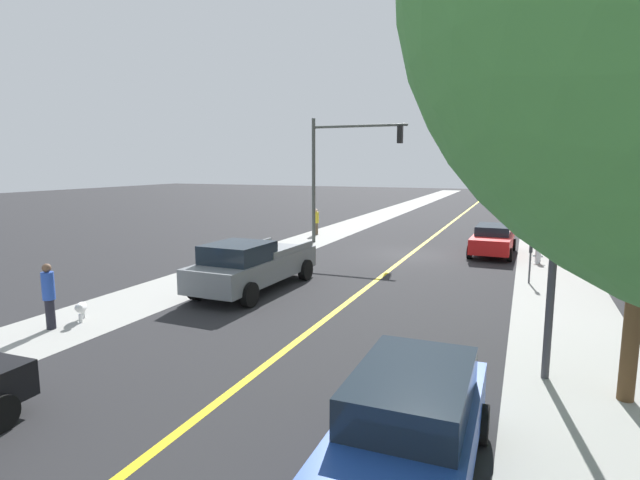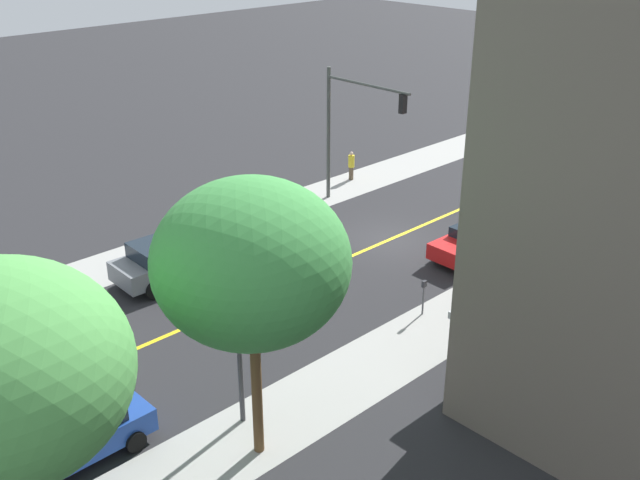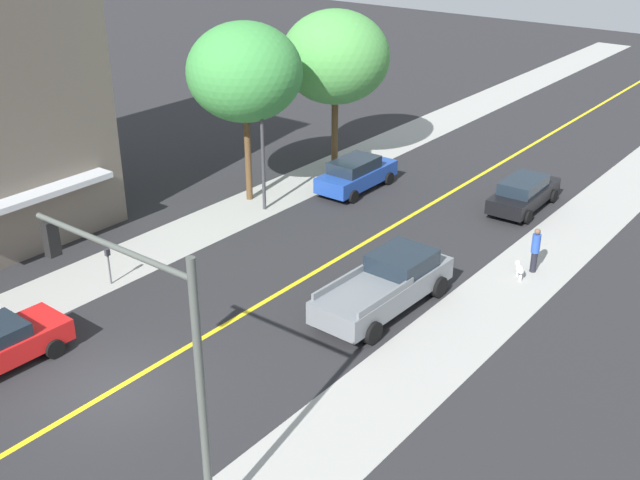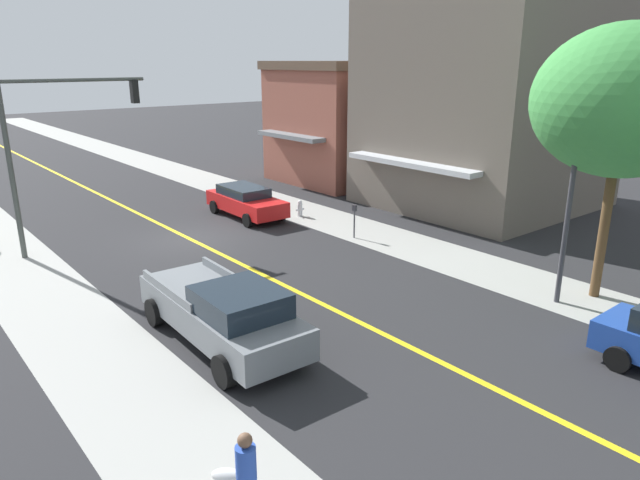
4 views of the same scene
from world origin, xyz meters
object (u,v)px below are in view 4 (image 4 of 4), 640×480
at_px(small_dog, 233,477).
at_px(traffic_light_mast, 52,132).
at_px(pedestrian_blue_shirt, 247,480).
at_px(fire_hydrant, 300,208).
at_px(street_lamp, 574,169).
at_px(red_sedan_left_curb, 246,201).
at_px(grey_pickup_truck, 224,312).
at_px(street_tree_right_corner, 623,102).
at_px(parking_meter, 354,216).

bearing_deg(small_dog, traffic_light_mast, 133.99).
bearing_deg(pedestrian_blue_shirt, small_dog, -147.47).
relative_size(fire_hydrant, traffic_light_mast, 0.11).
relative_size(traffic_light_mast, street_lamp, 1.03).
height_order(red_sedan_left_curb, small_dog, red_sedan_left_curb).
xyz_separation_m(grey_pickup_truck, pedestrian_blue_shirt, (2.98, 5.81, 0.06)).
relative_size(traffic_light_mast, pedestrian_blue_shirt, 3.83).
bearing_deg(street_lamp, red_sedan_left_curb, -82.42).
height_order(street_tree_right_corner, grey_pickup_truck, street_tree_right_corner).
distance_m(street_lamp, pedestrian_blue_shirt, 12.95).
distance_m(street_tree_right_corner, traffic_light_mast, 19.53).
bearing_deg(parking_meter, traffic_light_mast, -31.66).
distance_m(parking_meter, traffic_light_mast, 12.22).
bearing_deg(parking_meter, pedestrian_blue_shirt, 41.49).
xyz_separation_m(street_lamp, small_dog, (12.22, 0.88, -3.79)).
height_order(street_lamp, grey_pickup_truck, street_lamp).
bearing_deg(fire_hydrant, street_tree_right_corner, 95.47).
height_order(fire_hydrant, small_dog, fire_hydrant).
bearing_deg(fire_hydrant, parking_meter, 84.99).
bearing_deg(parking_meter, grey_pickup_truck, 28.24).
bearing_deg(parking_meter, red_sedan_left_curb, -73.99).
height_order(parking_meter, pedestrian_blue_shirt, pedestrian_blue_shirt).
bearing_deg(traffic_light_mast, red_sedan_left_curb, -1.80).
bearing_deg(traffic_light_mast, street_lamp, -56.01).
height_order(parking_meter, traffic_light_mast, traffic_light_mast).
bearing_deg(street_tree_right_corner, traffic_light_mast, -53.42).
height_order(parking_meter, grey_pickup_truck, grey_pickup_truck).
height_order(parking_meter, red_sedan_left_curb, red_sedan_left_curb).
distance_m(grey_pickup_truck, small_dog, 5.73).
bearing_deg(fire_hydrant, red_sedan_left_curb, -37.57).
bearing_deg(grey_pickup_truck, street_lamp, 68.26).
xyz_separation_m(red_sedan_left_curb, small_dog, (10.24, 15.76, -0.39)).
bearing_deg(pedestrian_blue_shirt, parking_meter, 178.44).
xyz_separation_m(street_tree_right_corner, fire_hydrant, (1.32, -13.80, -5.68)).
relative_size(fire_hydrant, red_sedan_left_curb, 0.17).
height_order(parking_meter, small_dog, parking_meter).
distance_m(street_tree_right_corner, pedestrian_blue_shirt, 14.79).
relative_size(street_tree_right_corner, red_sedan_left_curb, 1.73).
relative_size(fire_hydrant, small_dog, 1.10).
distance_m(street_tree_right_corner, red_sedan_left_curb, 16.61).
xyz_separation_m(street_tree_right_corner, red_sedan_left_curb, (3.38, -15.38, -5.29)).
xyz_separation_m(parking_meter, grey_pickup_truck, (9.16, 4.92, -0.02)).
bearing_deg(street_lamp, street_tree_right_corner, 160.30).
xyz_separation_m(grey_pickup_truck, small_dog, (2.76, 4.99, -0.53)).
xyz_separation_m(fire_hydrant, small_dog, (12.30, 14.18, -0.00)).
relative_size(parking_meter, pedestrian_blue_shirt, 0.79).
bearing_deg(street_tree_right_corner, red_sedan_left_curb, -77.62).
xyz_separation_m(parking_meter, traffic_light_mast, (9.91, -6.11, 3.71)).
xyz_separation_m(street_lamp, red_sedan_left_curb, (1.98, -14.88, -3.40)).
bearing_deg(red_sedan_left_curb, grey_pickup_truck, -33.43).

